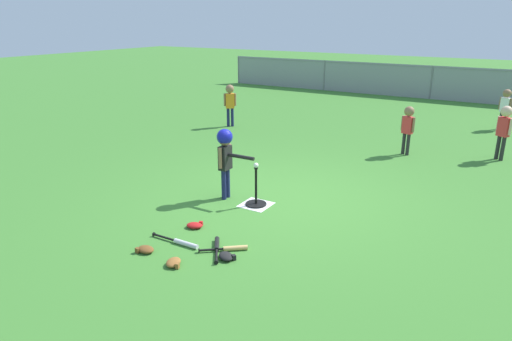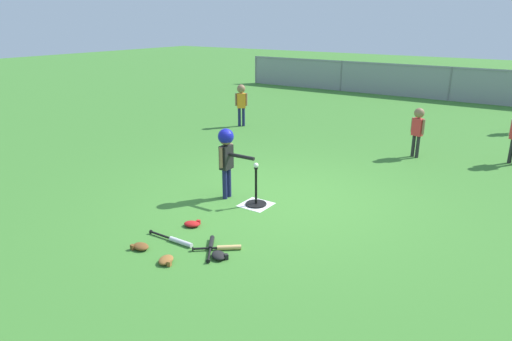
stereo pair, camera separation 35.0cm
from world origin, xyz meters
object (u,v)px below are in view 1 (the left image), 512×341
spare_bat_wood (230,248)px  glove_by_plate (145,249)px  batter_child (225,150)px  fielder_near_left (230,100)px  baseball_on_tee (256,165)px  glove_outfield_drop (174,262)px  fielder_deep_right (408,124)px  glove_near_bats (226,256)px  batting_tee (256,199)px  spare_bat_silver (181,242)px  fielder_deep_left (504,126)px  spare_bat_black (217,246)px  fielder_near_right (505,104)px  glove_tossed_aside (195,225)px

spare_bat_wood → glove_by_plate: 1.03m
batter_child → fielder_near_left: (-2.79, 4.20, -0.10)m
baseball_on_tee → glove_outfield_drop: 2.11m
baseball_on_tee → fielder_near_left: size_ratio=0.07×
fielder_deep_right → glove_outfield_drop: 6.06m
fielder_deep_right → glove_near_bats: size_ratio=3.72×
batting_tee → batter_child: 0.89m
fielder_near_left → glove_outfield_drop: size_ratio=4.15×
fielder_near_left → glove_near_bats: fielder_near_left is taller
glove_by_plate → spare_bat_silver: bearing=56.5°
fielder_deep_left → spare_bat_black: fielder_deep_left is taller
fielder_near_right → fielder_deep_left: bearing=-86.7°
spare_bat_black → glove_tossed_aside: size_ratio=2.03×
baseball_on_tee → fielder_near_right: fielder_near_right is taller
fielder_near_left → spare_bat_silver: bearing=-61.1°
baseball_on_tee → batter_child: (-0.54, -0.01, 0.16)m
fielder_near_right → glove_tossed_aside: 9.14m
spare_bat_wood → glove_near_bats: size_ratio=1.84×
batting_tee → glove_tossed_aside: 1.15m
glove_outfield_drop → baseball_on_tee: bearing=93.3°
spare_bat_black → glove_tossed_aside: glove_tossed_aside is taller
baseball_on_tee → spare_bat_black: (0.31, -1.44, -0.60)m
fielder_near_left → glove_outfield_drop: 7.13m
baseball_on_tee → batter_child: size_ratio=0.07×
glove_by_plate → glove_tossed_aside: 0.85m
glove_tossed_aside → glove_near_bats: bearing=-29.3°
spare_bat_silver → glove_by_plate: size_ratio=3.17×
batter_child → fielder_deep_right: bearing=65.4°
fielder_near_right → spare_bat_black: bearing=-105.5°
fielder_near_right → glove_outfield_drop: bearing=-105.7°
fielder_near_left → spare_bat_black: bearing=-57.2°
glove_tossed_aside → batting_tee: bearing=75.2°
fielder_deep_left → glove_by_plate: (-3.33, -6.47, -0.66)m
fielder_near_left → glove_outfield_drop: (3.44, -6.21, -0.66)m
baseball_on_tee → glove_near_bats: size_ratio=0.27×
baseball_on_tee → fielder_deep_right: fielder_deep_right is taller
spare_bat_silver → fielder_deep_left: bearing=63.1°
batter_child → glove_tossed_aside: batter_child is taller
glove_outfield_drop → batter_child: bearing=108.1°
fielder_deep_right → fielder_deep_left: bearing=19.5°
glove_tossed_aside → spare_bat_wood: bearing=-20.2°
glove_by_plate → glove_near_bats: (0.94, 0.37, 0.00)m
fielder_deep_left → fielder_near_left: bearing=-177.1°
fielder_near_left → fielder_deep_left: (6.28, 0.32, 0.00)m
fielder_near_right → fielder_near_left: bearing=-151.7°
batting_tee → glove_near_bats: size_ratio=2.19×
spare_bat_silver → glove_near_bats: size_ratio=2.63×
spare_bat_silver → spare_bat_wood: same height
spare_bat_black → batting_tee: bearing=102.1°
batting_tee → baseball_on_tee: size_ratio=8.03×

